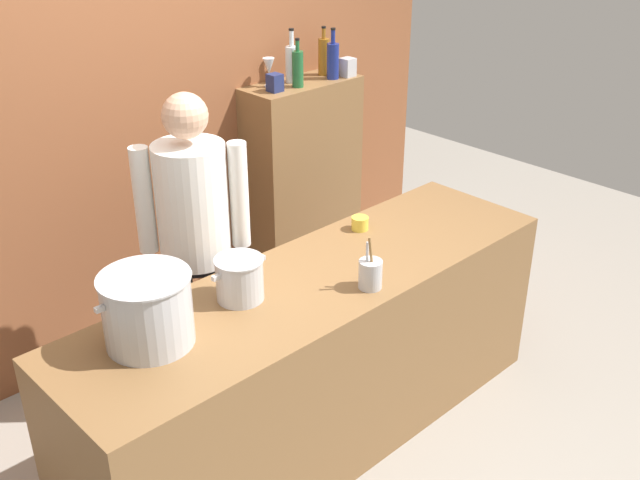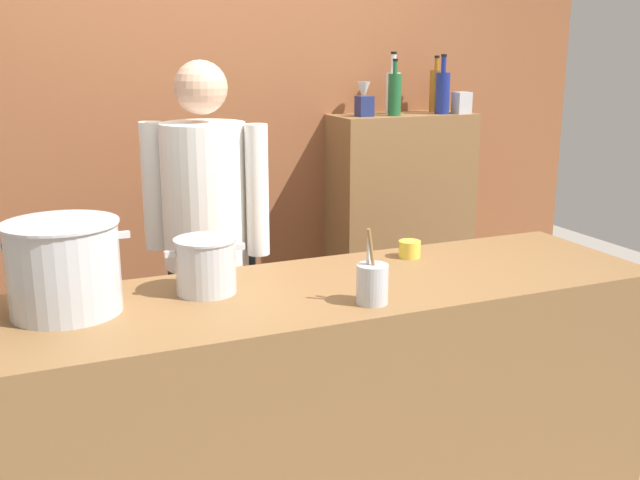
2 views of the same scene
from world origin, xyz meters
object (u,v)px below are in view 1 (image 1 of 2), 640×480
at_px(wine_bottle_clear, 292,63).
at_px(stockpot_large, 148,310).
at_px(utensil_crock, 370,274).
at_px(chef, 195,234).
at_px(wine_bottle_amber, 324,56).
at_px(wine_glass_tall, 269,67).
at_px(stockpot_small, 240,279).
at_px(spice_tin_silver, 348,67).
at_px(butter_jar, 360,223).
at_px(wine_bottle_green, 298,68).
at_px(spice_tin_navy, 275,83).
at_px(wine_bottle_cobalt, 333,60).

bearing_deg(wine_bottle_clear, stockpot_large, -147.09).
xyz_separation_m(utensil_crock, wine_bottle_clear, (0.86, 1.45, 0.51)).
xyz_separation_m(chef, stockpot_large, (-0.59, -0.54, 0.08)).
relative_size(chef, wine_bottle_clear, 5.23).
relative_size(wine_bottle_amber, wine_glass_tall, 1.77).
bearing_deg(wine_bottle_clear, stockpot_small, -139.40).
bearing_deg(stockpot_small, wine_glass_tall, 44.86).
height_order(wine_bottle_amber, wine_glass_tall, wine_bottle_amber).
distance_m(chef, wine_bottle_clear, 1.42).
bearing_deg(stockpot_small, wine_bottle_amber, 35.46).
height_order(wine_bottle_clear, spice_tin_silver, wine_bottle_clear).
bearing_deg(utensil_crock, wine_bottle_amber, 52.35).
height_order(butter_jar, wine_bottle_green, wine_bottle_green).
bearing_deg(stockpot_large, wine_glass_tall, 35.95).
xyz_separation_m(wine_bottle_clear, spice_tin_navy, (-0.21, -0.08, -0.06)).
bearing_deg(chef, butter_jar, -174.96).
relative_size(butter_jar, wine_bottle_clear, 0.27).
height_order(stockpot_small, wine_bottle_amber, wine_bottle_amber).
relative_size(chef, wine_bottle_green, 5.85).
distance_m(utensil_crock, butter_jar, 0.58).
distance_m(stockpot_small, utensil_crock, 0.56).
relative_size(stockpot_small, wine_glass_tall, 1.63).
relative_size(stockpot_small, butter_jar, 3.15).
bearing_deg(butter_jar, wine_bottle_clear, 65.29).
bearing_deg(butter_jar, spice_tin_navy, 74.33).
height_order(wine_bottle_clear, wine_bottle_green, wine_bottle_clear).
xyz_separation_m(chef, utensil_crock, (0.32, -0.84, 0.00)).
distance_m(butter_jar, wine_glass_tall, 1.22).
distance_m(wine_bottle_amber, wine_bottle_cobalt, 0.11).
distance_m(stockpot_large, wine_bottle_cobalt, 2.30).
bearing_deg(wine_bottle_green, spice_tin_silver, -4.91).
relative_size(wine_bottle_amber, spice_tin_silver, 2.65).
xyz_separation_m(stockpot_small, wine_bottle_clear, (1.32, 1.13, 0.49)).
bearing_deg(utensil_crock, wine_bottle_clear, 59.44).
height_order(butter_jar, wine_bottle_clear, wine_bottle_clear).
height_order(utensil_crock, wine_glass_tall, wine_glass_tall).
xyz_separation_m(wine_bottle_amber, wine_bottle_cobalt, (-0.02, -0.10, -0.00)).
height_order(wine_bottle_amber, spice_tin_navy, wine_bottle_amber).
height_order(butter_jar, wine_bottle_amber, wine_bottle_amber).
distance_m(wine_bottle_amber, wine_glass_tall, 0.42).
distance_m(wine_bottle_cobalt, wine_glass_tall, 0.42).
height_order(wine_bottle_amber, spice_tin_silver, wine_bottle_amber).
bearing_deg(wine_bottle_clear, utensil_crock, -120.56).
relative_size(utensil_crock, wine_bottle_amber, 0.85).
xyz_separation_m(chef, butter_jar, (0.71, -0.42, -0.03)).
bearing_deg(butter_jar, stockpot_large, -174.62).
relative_size(stockpot_large, spice_tin_navy, 4.05).
bearing_deg(chef, wine_bottle_clear, -117.20).
distance_m(wine_bottle_clear, wine_bottle_green, 0.11).
bearing_deg(chef, wine_bottle_green, -120.48).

